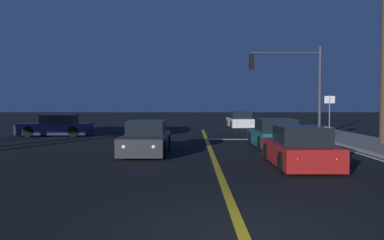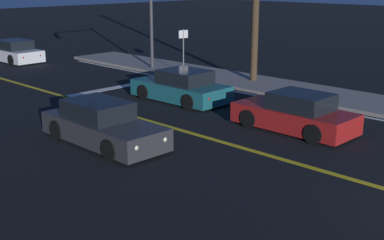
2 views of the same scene
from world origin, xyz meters
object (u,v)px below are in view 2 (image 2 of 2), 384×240
Objects in this scene: car_side_waiting_red at (296,114)px; traffic_signal_near_right at (127,3)px; car_following_oncoming_charcoal at (102,125)px; street_sign_corner at (183,45)px; car_lead_oncoming_teal at (181,87)px; car_mid_block_white at (13,52)px.

traffic_signal_near_right is (2.74, 12.33, 3.16)m from car_side_waiting_red.
street_sign_corner reaches higher than car_following_oncoming_charcoal.
traffic_signal_near_right reaches higher than car_lead_oncoming_teal.
car_lead_oncoming_teal is 1.02× the size of car_side_waiting_red.
traffic_signal_near_right is 3.73m from street_sign_corner.
street_sign_corner reaches higher than car_lead_oncoming_teal.
car_mid_block_white is 18.18m from car_following_oncoming_charcoal.
car_lead_oncoming_teal is 0.94× the size of car_following_oncoming_charcoal.
traffic_signal_near_right is (2.40, 6.45, 3.16)m from car_lead_oncoming_teal.
street_sign_corner is (4.08, 9.53, 1.09)m from car_side_waiting_red.
car_mid_block_white is 11.88m from street_sign_corner.
traffic_signal_near_right is (2.31, -8.45, 3.16)m from car_mid_block_white.
car_side_waiting_red is at bearing 147.03° from car_following_oncoming_charcoal.
car_lead_oncoming_teal is at bearing 87.04° from car_side_waiting_red.
car_lead_oncoming_teal is at bearing 69.60° from traffic_signal_near_right.
car_following_oncoming_charcoal is (-5.76, -2.31, -0.00)m from car_lead_oncoming_teal.
car_following_oncoming_charcoal is 11.27m from street_sign_corner.
car_lead_oncoming_teal is at bearing -92.30° from car_mid_block_white.
traffic_signal_near_right reaches higher than car_mid_block_white.
car_following_oncoming_charcoal is 1.09× the size of car_side_waiting_red.
car_mid_block_white is 0.80× the size of traffic_signal_near_right.
street_sign_corner is (3.65, -11.25, 1.09)m from car_mid_block_white.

